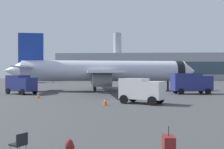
{
  "coord_description": "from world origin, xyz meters",
  "views": [
    {
      "loc": [
        0.05,
        -4.89,
        2.96
      ],
      "look_at": [
        -1.34,
        25.0,
        3.0
      ],
      "focal_mm": 40.24,
      "sensor_mm": 36.0,
      "label": 1
    }
  ],
  "objects_px": {
    "rolling_suitcase": "(169,146)",
    "safety_cone_mid": "(38,96)",
    "traveller_backpack": "(70,146)",
    "gate_chair": "(20,143)",
    "airplane_taxiing": "(35,77)",
    "safety_cone_far": "(136,87)",
    "service_truck": "(21,84)",
    "safety_cone_outer": "(105,101)",
    "airplane_at_gate": "(104,71)",
    "fuel_truck": "(191,82)",
    "cargo_van": "(141,90)",
    "safety_cone_near": "(127,95)"
  },
  "relations": [
    {
      "from": "cargo_van",
      "to": "traveller_backpack",
      "type": "bearing_deg",
      "value": -103.39
    },
    {
      "from": "airplane_taxiing",
      "to": "rolling_suitcase",
      "type": "xyz_separation_m",
      "value": [
        34.66,
        -83.16,
        -1.63
      ]
    },
    {
      "from": "service_truck",
      "to": "rolling_suitcase",
      "type": "relative_size",
      "value": 4.78
    },
    {
      "from": "airplane_at_gate",
      "to": "airplane_taxiing",
      "type": "relative_size",
      "value": 1.81
    },
    {
      "from": "safety_cone_outer",
      "to": "traveller_backpack",
      "type": "bearing_deg",
      "value": -91.19
    },
    {
      "from": "safety_cone_far",
      "to": "rolling_suitcase",
      "type": "distance_m",
      "value": 43.31
    },
    {
      "from": "safety_cone_outer",
      "to": "fuel_truck",
      "type": "bearing_deg",
      "value": 51.29
    },
    {
      "from": "fuel_truck",
      "to": "gate_chair",
      "type": "xyz_separation_m",
      "value": [
        -14.21,
        -30.61,
        -1.27
      ]
    },
    {
      "from": "service_truck",
      "to": "gate_chair",
      "type": "distance_m",
      "value": 31.22
    },
    {
      "from": "safety_cone_near",
      "to": "safety_cone_mid",
      "type": "bearing_deg",
      "value": -175.74
    },
    {
      "from": "safety_cone_near",
      "to": "cargo_van",
      "type": "bearing_deg",
      "value": -77.25
    },
    {
      "from": "traveller_backpack",
      "to": "safety_cone_far",
      "type": "bearing_deg",
      "value": 83.91
    },
    {
      "from": "fuel_truck",
      "to": "cargo_van",
      "type": "xyz_separation_m",
      "value": [
        -8.65,
        -13.6,
        -0.32
      ]
    },
    {
      "from": "rolling_suitcase",
      "to": "traveller_backpack",
      "type": "distance_m",
      "value": 3.74
    },
    {
      "from": "safety_cone_near",
      "to": "safety_cone_mid",
      "type": "height_order",
      "value": "safety_cone_near"
    },
    {
      "from": "airplane_at_gate",
      "to": "service_truck",
      "type": "distance_m",
      "value": 15.1
    },
    {
      "from": "safety_cone_mid",
      "to": "service_truck",
      "type": "bearing_deg",
      "value": 127.62
    },
    {
      "from": "safety_cone_far",
      "to": "safety_cone_outer",
      "type": "xyz_separation_m",
      "value": [
        -4.27,
        -28.25,
        0.05
      ]
    },
    {
      "from": "traveller_backpack",
      "to": "gate_chair",
      "type": "distance_m",
      "value": 1.83
    },
    {
      "from": "airplane_taxiing",
      "to": "gate_chair",
      "type": "height_order",
      "value": "airplane_taxiing"
    },
    {
      "from": "gate_chair",
      "to": "safety_cone_outer",
      "type": "bearing_deg",
      "value": 82.64
    },
    {
      "from": "airplane_taxiing",
      "to": "gate_chair",
      "type": "bearing_deg",
      "value": -70.68
    },
    {
      "from": "cargo_van",
      "to": "safety_cone_outer",
      "type": "relative_size",
      "value": 5.93
    },
    {
      "from": "safety_cone_mid",
      "to": "traveller_backpack",
      "type": "distance_m",
      "value": 23.54
    },
    {
      "from": "safety_cone_outer",
      "to": "service_truck",
      "type": "bearing_deg",
      "value": 136.02
    },
    {
      "from": "safety_cone_near",
      "to": "rolling_suitcase",
      "type": "xyz_separation_m",
      "value": [
        1.27,
        -23.05,
        -0.02
      ]
    },
    {
      "from": "safety_cone_outer",
      "to": "gate_chair",
      "type": "distance_m",
      "value": 15.49
    },
    {
      "from": "airplane_taxiing",
      "to": "safety_cone_mid",
      "type": "distance_m",
      "value": 64.87
    },
    {
      "from": "cargo_van",
      "to": "safety_cone_mid",
      "type": "xyz_separation_m",
      "value": [
        -12.67,
        5.51,
        -1.14
      ]
    },
    {
      "from": "safety_cone_far",
      "to": "gate_chair",
      "type": "relative_size",
      "value": 0.83
    },
    {
      "from": "rolling_suitcase",
      "to": "gate_chair",
      "type": "bearing_deg",
      "value": -176.75
    },
    {
      "from": "safety_cone_far",
      "to": "rolling_suitcase",
      "type": "height_order",
      "value": "rolling_suitcase"
    },
    {
      "from": "service_truck",
      "to": "safety_cone_outer",
      "type": "distance_m",
      "value": 19.41
    },
    {
      "from": "gate_chair",
      "to": "safety_cone_mid",
      "type": "bearing_deg",
      "value": 107.52
    },
    {
      "from": "safety_cone_far",
      "to": "airplane_taxiing",
      "type": "bearing_deg",
      "value": 131.7
    },
    {
      "from": "safety_cone_outer",
      "to": "gate_chair",
      "type": "relative_size",
      "value": 0.95
    },
    {
      "from": "service_truck",
      "to": "safety_cone_far",
      "type": "xyz_separation_m",
      "value": [
        18.21,
        14.79,
        -1.25
      ]
    },
    {
      "from": "traveller_backpack",
      "to": "safety_cone_mid",
      "type": "bearing_deg",
      "value": 111.92
    },
    {
      "from": "safety_cone_far",
      "to": "fuel_truck",
      "type": "bearing_deg",
      "value": -58.53
    },
    {
      "from": "cargo_van",
      "to": "safety_cone_near",
      "type": "bearing_deg",
      "value": 102.75
    },
    {
      "from": "safety_cone_mid",
      "to": "fuel_truck",
      "type": "bearing_deg",
      "value": 20.78
    },
    {
      "from": "safety_cone_mid",
      "to": "gate_chair",
      "type": "relative_size",
      "value": 0.73
    },
    {
      "from": "safety_cone_far",
      "to": "rolling_suitcase",
      "type": "xyz_separation_m",
      "value": [
        -0.86,
        -43.3,
        0.04
      ]
    },
    {
      "from": "service_truck",
      "to": "airplane_at_gate",
      "type": "bearing_deg",
      "value": 36.1
    },
    {
      "from": "rolling_suitcase",
      "to": "safety_cone_mid",
      "type": "bearing_deg",
      "value": 119.37
    },
    {
      "from": "airplane_at_gate",
      "to": "gate_chair",
      "type": "distance_m",
      "value": 37.76
    },
    {
      "from": "rolling_suitcase",
      "to": "traveller_backpack",
      "type": "xyz_separation_m",
      "value": [
        -3.72,
        0.38,
        -0.16
      ]
    },
    {
      "from": "safety_cone_outer",
      "to": "safety_cone_mid",
      "type": "bearing_deg",
      "value": 141.77
    },
    {
      "from": "gate_chair",
      "to": "airplane_taxiing",
      "type": "bearing_deg",
      "value": 109.32
    },
    {
      "from": "gate_chair",
      "to": "airplane_at_gate",
      "type": "bearing_deg",
      "value": 89.8
    }
  ]
}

